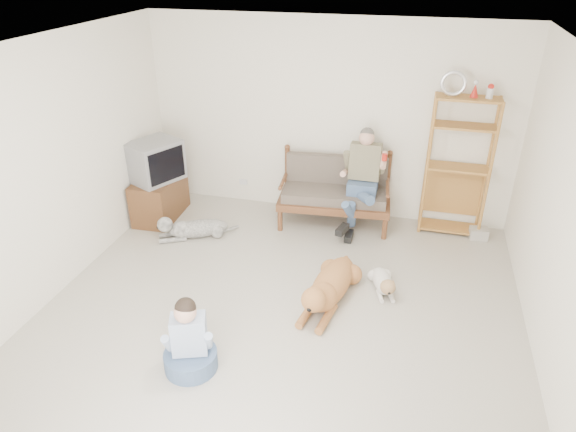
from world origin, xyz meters
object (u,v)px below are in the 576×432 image
(golden_retriever, at_px, (329,287))
(loveseat, at_px, (335,190))
(etagere, at_px, (458,166))
(tv_stand, at_px, (159,197))

(golden_retriever, bearing_deg, loveseat, 107.67)
(etagere, distance_m, golden_retriever, 2.47)
(loveseat, height_order, tv_stand, loveseat)
(loveseat, relative_size, tv_stand, 1.70)
(etagere, bearing_deg, tv_stand, -171.29)
(etagere, height_order, golden_retriever, etagere)
(etagere, relative_size, tv_stand, 2.34)
(etagere, relative_size, golden_retriever, 1.45)
(etagere, xyz_separation_m, golden_retriever, (-1.29, -1.97, -0.76))
(loveseat, distance_m, golden_retriever, 1.86)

